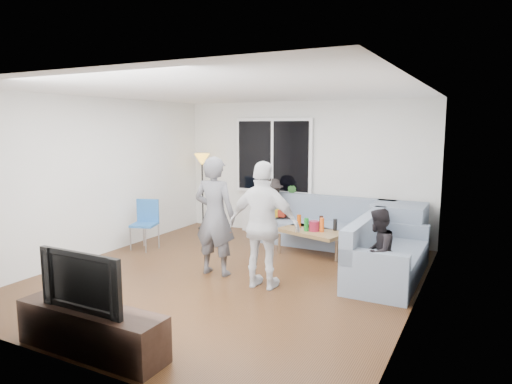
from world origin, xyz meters
The scene contains 32 objects.
floor centered at (0.00, 0.00, -0.02)m, with size 5.00×5.50×0.04m, color #56351C.
ceiling centered at (0.00, 0.00, 2.62)m, with size 5.00×5.50×0.04m, color white.
wall_back centered at (0.00, 2.77, 1.30)m, with size 5.00×0.04×2.60m, color silver.
wall_front centered at (0.00, -2.77, 1.30)m, with size 5.00×0.04×2.60m, color silver.
wall_left centered at (-2.52, 0.00, 1.30)m, with size 0.04×5.50×2.60m, color silver.
wall_right centered at (2.52, 0.00, 1.30)m, with size 0.04×5.50×2.60m, color silver.
window_frame centered at (-0.60, 2.69, 1.55)m, with size 1.62×0.06×1.47m, color white.
window_glass centered at (-0.60, 2.65, 1.55)m, with size 1.50×0.02×1.35m, color black.
window_mullion centered at (-0.60, 2.64, 1.55)m, with size 0.05×0.03×1.35m, color white.
radiator centered at (-0.60, 2.65, 0.31)m, with size 1.30×0.12×0.62m, color silver.
potted_plant centered at (-0.18, 2.62, 0.81)m, with size 0.21×0.17×0.38m, color #2B5D25.
vase centered at (-0.99, 2.62, 0.71)m, with size 0.17×0.17×0.18m, color white.
sofa_back_section centered at (0.66, 2.27, 0.42)m, with size 2.30×0.85×0.85m, color slate, non-canonical shape.
sofa_right_section centered at (2.02, 0.95, 0.42)m, with size 0.85×2.00×0.85m, color slate, non-canonical shape.
sofa_corner centered at (1.91, 2.27, 0.42)m, with size 0.85×0.85×0.85m, color slate.
cushion_yellow centered at (-0.45, 2.25, 0.51)m, with size 0.38×0.32×0.14m, color yellow.
cushion_red centered at (-0.33, 2.33, 0.51)m, with size 0.36×0.30×0.13m, color maroon.
coffee_table centered at (0.63, 1.65, 0.20)m, with size 1.10×0.60×0.40m, color olive.
pitcher centered at (0.67, 1.60, 0.49)m, with size 0.17×0.17×0.17m, color maroon.
side_chair centered at (-2.05, 0.53, 0.43)m, with size 0.40×0.40×0.86m, color #265FA5, non-canonical shape.
floor_lamp centered at (-2.05, 2.34, 0.78)m, with size 0.32×0.32×1.56m, color yellow, non-canonical shape.
player_left centered at (-0.25, -0.01, 0.86)m, with size 0.63×0.41×1.71m, color #4E4E53.
player_right centered at (0.62, -0.18, 0.85)m, with size 0.99×0.41×1.69m, color silver.
spectator_right centered at (2.02, 0.23, 0.56)m, with size 0.54×0.42×1.12m, color black.
spectator_back centered at (-0.42, 2.30, 0.57)m, with size 0.74×0.43×1.15m, color black.
tv_console centered at (-0.06, -2.50, 0.22)m, with size 1.60×0.40×0.44m, color #2F1E17.
television centered at (-0.06, -2.50, 0.72)m, with size 0.98×0.13×0.57m, color black.
bottle_d centered at (0.81, 1.60, 0.52)m, with size 0.07×0.07×0.23m, color #FF5E16.
bottle_a centered at (0.35, 1.72, 0.51)m, with size 0.07×0.07×0.22m, color #C84B0B.
bottle_b centered at (0.55, 1.54, 0.51)m, with size 0.08×0.08×0.22m, color #178024.
bottle_c centered at (0.71, 1.83, 0.51)m, with size 0.07×0.07×0.22m, color black.
bottle_e centered at (0.97, 1.80, 0.50)m, with size 0.07×0.07×0.20m, color black.
Camera 1 is at (3.21, -5.39, 2.15)m, focal length 31.85 mm.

